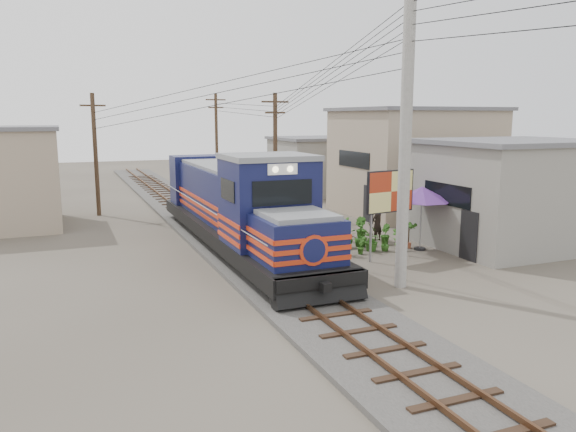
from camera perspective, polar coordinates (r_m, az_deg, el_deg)
name	(u,v)px	position (r m, az deg, el deg)	size (l,w,h in m)	color
ground	(299,294)	(18.34, 1.17, -7.96)	(120.00, 120.00, 0.00)	#473F35
ballast	(218,233)	(27.50, -7.09, -1.76)	(3.60, 70.00, 0.16)	#595651
track	(218,230)	(27.46, -7.10, -1.39)	(1.15, 70.00, 0.12)	#51331E
locomotive	(237,208)	(24.11, -5.17, 0.82)	(3.12, 17.02, 4.22)	black
utility_pole_main	(405,138)	(18.70, 11.84, 7.78)	(0.40, 0.40, 10.00)	#9E9B93
wooden_pole_mid	(275,152)	(32.18, -1.30, 6.49)	(1.60, 0.24, 7.00)	#4C3826
wooden_pole_far	(217,139)	(45.58, -7.27, 7.78)	(1.60, 0.24, 7.50)	#4C3826
wooden_pole_left	(95,152)	(34.13, -18.97, 6.16)	(1.60, 0.24, 7.00)	#4C3826
power_lines	(221,73)	(25.50, -6.87, 14.24)	(9.65, 19.00, 3.30)	black
shophouse_front	(512,193)	(26.67, 21.79, 2.20)	(7.35, 6.30, 4.70)	gray
shophouse_mid	(413,161)	(34.18, 12.63, 5.51)	(8.40, 7.35, 6.20)	gray
shophouse_back	(318,165)	(42.18, 3.12, 5.19)	(6.30, 6.30, 4.20)	gray
billboard	(390,194)	(22.65, 10.36, 2.24)	(2.31, 0.51, 3.60)	#99999E
market_umbrella	(422,194)	(24.52, 13.45, 2.17)	(3.15, 3.15, 2.76)	black
vendor	(377,224)	(26.23, 9.05, -0.77)	(0.59, 0.38, 1.60)	black
plant_nursery	(354,236)	(24.98, 6.74, -2.00)	(3.33, 3.14, 1.12)	#2A5A19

